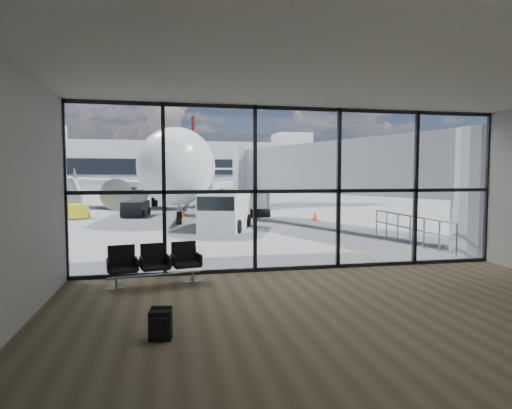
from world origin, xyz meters
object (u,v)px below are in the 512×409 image
object	(u,v)px
belt_loader	(136,207)
airliner	(189,171)
mobile_stairs	(68,208)
service_van	(225,211)
backpack	(160,325)
seating_row	(154,262)

from	to	relation	value
belt_loader	airliner	bearing A→B (deg)	75.75
airliner	mobile_stairs	bearing A→B (deg)	-125.33
airliner	belt_loader	bearing A→B (deg)	-107.93
service_van	mobile_stairs	size ratio (longest dim) A/B	1.16
mobile_stairs	backpack	bearing A→B (deg)	-97.27
backpack	belt_loader	bearing A→B (deg)	104.74
mobile_stairs	seating_row	bearing A→B (deg)	-94.88
service_van	mobile_stairs	xyz separation A→B (m)	(-8.85, 7.93, -0.33)
seating_row	service_van	size ratio (longest dim) A/B	0.49
seating_row	airliner	size ratio (longest dim) A/B	0.06
backpack	mobile_stairs	bearing A→B (deg)	115.22
service_van	belt_loader	bearing A→B (deg)	140.19
backpack	mobile_stairs	distance (m)	22.53
backpack	seating_row	bearing A→B (deg)	102.83
backpack	service_van	xyz separation A→B (m)	(2.84, 13.78, 0.67)
airliner	belt_loader	world-z (taller)	airliner
airliner	service_van	distance (m)	17.52
seating_row	service_van	bearing A→B (deg)	62.82
seating_row	service_van	distance (m)	10.56
seating_row	backpack	size ratio (longest dim) A/B	4.19
airliner	mobile_stairs	world-z (taller)	airliner
backpack	belt_loader	size ratio (longest dim) A/B	0.14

